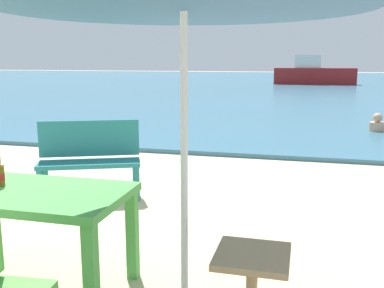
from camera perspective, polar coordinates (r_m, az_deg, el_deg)
The scene contains 7 objects.
sea_water at distance 32.47m, azimuth 12.90°, elevation 7.74°, with size 120.00×50.00×0.08m, color #386B84.
picnic_table_green at distance 3.40m, azimuth -20.20°, elevation -7.39°, with size 1.40×0.80×0.76m.
beer_bottle_amber at distance 3.53m, azimuth -23.59°, elevation -3.54°, with size 0.07×0.07×0.26m.
side_table_wood at distance 2.82m, azimuth 7.73°, elevation -17.26°, with size 0.44×0.44×0.54m.
bench_teal_center at distance 5.46m, azimuth -13.12°, elevation -1.39°, with size 1.25×0.80×0.95m.
swimmer_person at distance 10.81m, azimuth 22.82°, elevation 2.40°, with size 0.34×0.34×0.41m.
boat_sailboat at distance 30.04m, azimuth 15.42°, elevation 8.74°, with size 5.12×1.40×1.86m.
Camera 1 is at (0.90, -2.42, 1.68)m, focal length 41.25 mm.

